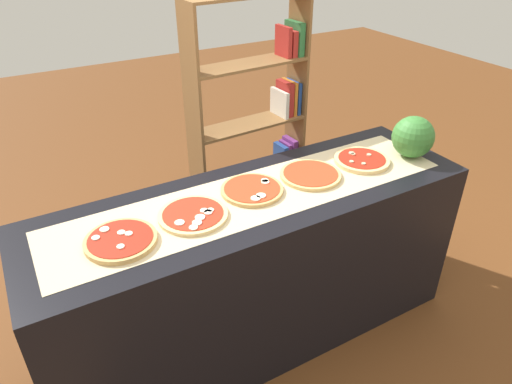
{
  "coord_description": "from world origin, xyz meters",
  "views": [
    {
      "loc": [
        -0.96,
        -1.67,
        2.13
      ],
      "look_at": [
        0.0,
        0.0,
        0.95
      ],
      "focal_mm": 32.79,
      "sensor_mm": 36.0,
      "label": 1
    }
  ],
  "objects_px": {
    "pizza_mozzarella_2": "(252,190)",
    "watermelon": "(413,137)",
    "pizza_mozzarella_0": "(121,240)",
    "pizza_plain_3": "(310,175)",
    "pizza_mozzarella_1": "(193,215)",
    "pizza_mushroom_4": "(362,160)",
    "bookshelf": "(261,126)"
  },
  "relations": [
    {
      "from": "pizza_mozzarella_2",
      "to": "watermelon",
      "type": "bearing_deg",
      "value": -5.79
    },
    {
      "from": "pizza_mozzarella_0",
      "to": "pizza_plain_3",
      "type": "bearing_deg",
      "value": 3.9
    },
    {
      "from": "pizza_mozzarella_1",
      "to": "pizza_plain_3",
      "type": "height_order",
      "value": "pizza_mozzarella_1"
    },
    {
      "from": "pizza_mushroom_4",
      "to": "bookshelf",
      "type": "xyz_separation_m",
      "value": [
        -0.08,
        0.95,
        -0.14
      ]
    },
    {
      "from": "pizza_mozzarella_0",
      "to": "watermelon",
      "type": "xyz_separation_m",
      "value": [
        1.64,
        -0.01,
        0.1
      ]
    },
    {
      "from": "pizza_plain_3",
      "to": "pizza_mushroom_4",
      "type": "height_order",
      "value": "pizza_mushroom_4"
    },
    {
      "from": "pizza_mozzarella_0",
      "to": "pizza_mozzarella_1",
      "type": "height_order",
      "value": "pizza_mozzarella_0"
    },
    {
      "from": "pizza_mozzarella_1",
      "to": "bookshelf",
      "type": "xyz_separation_m",
      "value": [
        0.93,
        0.99,
        -0.14
      ]
    },
    {
      "from": "pizza_mozzarella_2",
      "to": "pizza_plain_3",
      "type": "xyz_separation_m",
      "value": [
        0.34,
        -0.02,
        -0.0
      ]
    },
    {
      "from": "pizza_mushroom_4",
      "to": "bookshelf",
      "type": "bearing_deg",
      "value": 94.76
    },
    {
      "from": "pizza_plain_3",
      "to": "bookshelf",
      "type": "bearing_deg",
      "value": 74.78
    },
    {
      "from": "pizza_plain_3",
      "to": "pizza_mushroom_4",
      "type": "bearing_deg",
      "value": -1.16
    },
    {
      "from": "pizza_mushroom_4",
      "to": "bookshelf",
      "type": "relative_size",
      "value": 0.18
    },
    {
      "from": "pizza_plain_3",
      "to": "watermelon",
      "type": "xyz_separation_m",
      "value": [
        0.63,
        -0.08,
        0.1
      ]
    },
    {
      "from": "pizza_mozzarella_0",
      "to": "bookshelf",
      "type": "bearing_deg",
      "value": 38.66
    },
    {
      "from": "pizza_plain_3",
      "to": "watermelon",
      "type": "bearing_deg",
      "value": -7.25
    },
    {
      "from": "pizza_plain_3",
      "to": "watermelon",
      "type": "relative_size",
      "value": 1.37
    },
    {
      "from": "pizza_mushroom_4",
      "to": "watermelon",
      "type": "xyz_separation_m",
      "value": [
        0.29,
        -0.07,
        0.1
      ]
    },
    {
      "from": "pizza_mozzarella_1",
      "to": "pizza_plain_3",
      "type": "bearing_deg",
      "value": 3.44
    },
    {
      "from": "pizza_mozzarella_0",
      "to": "pizza_mozzarella_2",
      "type": "relative_size",
      "value": 0.98
    },
    {
      "from": "pizza_mozzarella_1",
      "to": "pizza_mushroom_4",
      "type": "distance_m",
      "value": 1.01
    },
    {
      "from": "pizza_mozzarella_1",
      "to": "pizza_mushroom_4",
      "type": "height_order",
      "value": "pizza_mushroom_4"
    },
    {
      "from": "pizza_plain_3",
      "to": "pizza_mozzarella_1",
      "type": "bearing_deg",
      "value": -176.56
    },
    {
      "from": "pizza_mozzarella_1",
      "to": "pizza_plain_3",
      "type": "relative_size",
      "value": 1.0
    },
    {
      "from": "bookshelf",
      "to": "pizza_plain_3",
      "type": "bearing_deg",
      "value": -105.22
    },
    {
      "from": "pizza_mozzarella_2",
      "to": "pizza_plain_3",
      "type": "height_order",
      "value": "pizza_mozzarella_2"
    },
    {
      "from": "pizza_mozzarella_0",
      "to": "pizza_mozzarella_1",
      "type": "xyz_separation_m",
      "value": [
        0.34,
        0.03,
        -0.0
      ]
    },
    {
      "from": "pizza_mozzarella_0",
      "to": "pizza_mushroom_4",
      "type": "height_order",
      "value": "same"
    },
    {
      "from": "watermelon",
      "to": "bookshelf",
      "type": "bearing_deg",
      "value": 109.73
    },
    {
      "from": "pizza_mozzarella_1",
      "to": "pizza_mozzarella_2",
      "type": "bearing_deg",
      "value": 9.85
    },
    {
      "from": "pizza_mozzarella_0",
      "to": "pizza_mozzarella_1",
      "type": "distance_m",
      "value": 0.34
    },
    {
      "from": "pizza_mushroom_4",
      "to": "watermelon",
      "type": "relative_size",
      "value": 1.3
    }
  ]
}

